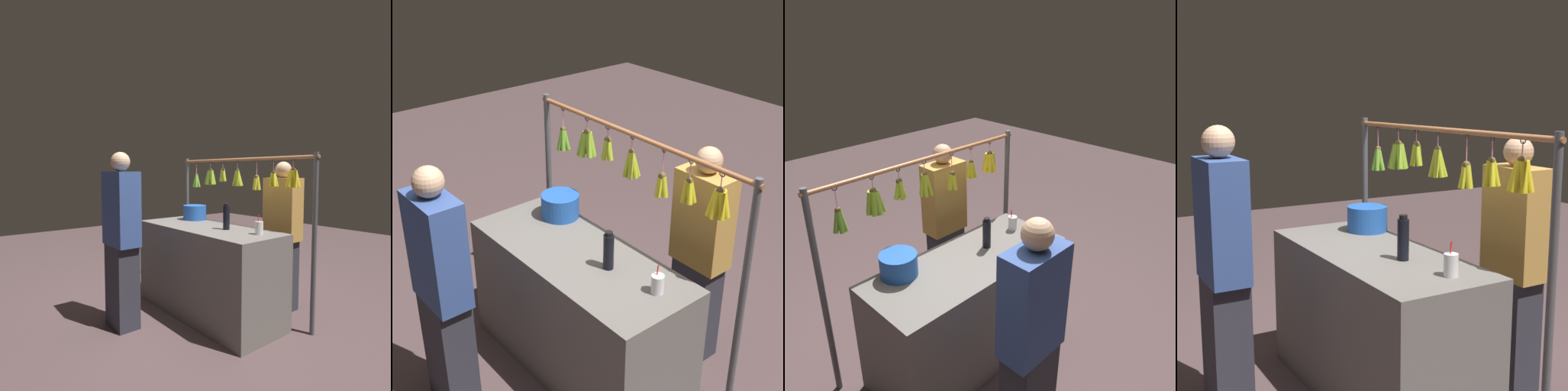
% 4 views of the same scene
% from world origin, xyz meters
% --- Properties ---
extents(market_counter, '(1.60, 0.66, 0.91)m').
position_xyz_m(market_counter, '(0.00, 0.00, 0.45)').
color(market_counter, '#66605B').
rests_on(market_counter, ground).
extents(display_rack, '(1.93, 0.14, 1.64)m').
position_xyz_m(display_rack, '(-0.00, -0.45, 1.21)').
color(display_rack, '#4C4C51').
rests_on(display_rack, ground).
extents(water_bottle, '(0.07, 0.07, 0.25)m').
position_xyz_m(water_bottle, '(-0.24, -0.04, 1.03)').
color(water_bottle, black).
rests_on(water_bottle, market_counter).
extents(blue_bucket, '(0.27, 0.27, 0.17)m').
position_xyz_m(blue_bucket, '(0.47, -0.21, 0.99)').
color(blue_bucket, blue).
rests_on(blue_bucket, market_counter).
extents(drink_cup, '(0.07, 0.07, 0.18)m').
position_xyz_m(drink_cup, '(-0.61, -0.09, 0.97)').
color(drink_cup, silver).
rests_on(drink_cup, market_counter).
extents(vendor_person, '(0.37, 0.20, 1.57)m').
position_xyz_m(vendor_person, '(-0.39, -0.72, 0.78)').
color(vendor_person, '#2D2D38').
rests_on(vendor_person, ground).
extents(customer_person, '(0.39, 0.21, 1.65)m').
position_xyz_m(customer_person, '(0.27, 0.82, 0.82)').
color(customer_person, '#2D2D38').
rests_on(customer_person, ground).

